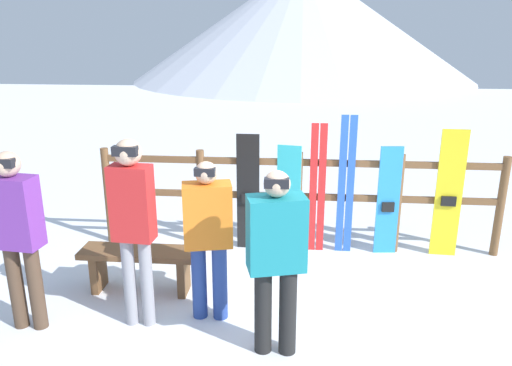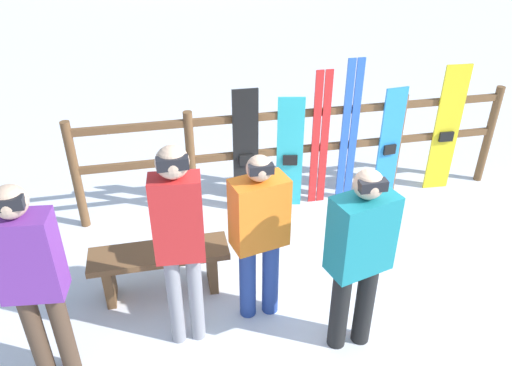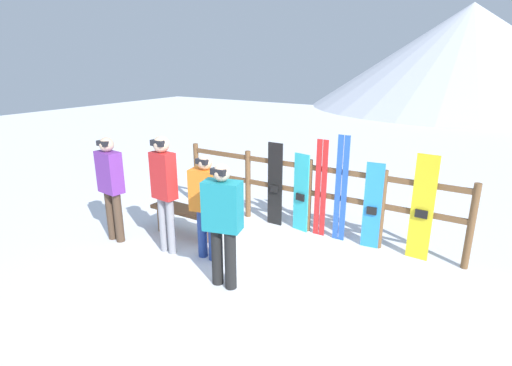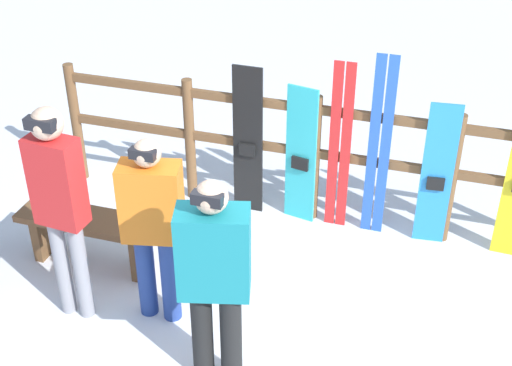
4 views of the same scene
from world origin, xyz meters
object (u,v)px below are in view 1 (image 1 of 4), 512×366
object	(u,v)px
ski_pair_blue	(346,186)
snowboard_blue	(388,201)
person_orange	(208,231)
snowboard_yellow	(449,195)
bench	(140,261)
snowboard_black_stripe	(248,193)
snowboard_cyan	(289,199)
person_teal	(277,253)
ski_pair_red	(318,189)
person_purple	(17,229)
person_red	(133,217)

from	to	relation	value
ski_pair_blue	snowboard_blue	distance (m)	0.55
person_orange	snowboard_yellow	distance (m)	3.11
bench	snowboard_black_stripe	size ratio (longest dim) A/B	0.84
snowboard_black_stripe	ski_pair_blue	bearing A→B (deg)	0.16
person_orange	ski_pair_blue	bearing A→B (deg)	49.44
ski_pair_blue	snowboard_yellow	size ratio (longest dim) A/B	1.09
snowboard_cyan	snowboard_yellow	bearing A→B (deg)	0.01
snowboard_black_stripe	ski_pair_blue	size ratio (longest dim) A/B	0.86
snowboard_blue	snowboard_yellow	size ratio (longest dim) A/B	0.86
person_teal	person_orange	distance (m)	0.82
ski_pair_red	ski_pair_blue	distance (m)	0.35
person_teal	snowboard_blue	size ratio (longest dim) A/B	1.20
ski_pair_blue	snowboard_blue	size ratio (longest dim) A/B	1.27
ski_pair_blue	bench	bearing A→B (deg)	-151.57
person_purple	ski_pair_red	xyz separation A→B (m)	(2.73, 1.96, -0.18)
bench	snowboard_yellow	size ratio (longest dim) A/B	0.78
snowboard_cyan	ski_pair_blue	bearing A→B (deg)	0.29
ski_pair_blue	snowboard_yellow	distance (m)	1.23
bench	person_red	size ratio (longest dim) A/B	0.69
ski_pair_blue	snowboard_blue	world-z (taller)	ski_pair_blue
ski_pair_red	snowboard_cyan	bearing A→B (deg)	-179.42
bench	snowboard_cyan	distance (m)	1.98
snowboard_cyan	ski_pair_blue	xyz separation A→B (m)	(0.70, 0.00, 0.19)
person_purple	person_red	bearing A→B (deg)	7.95
person_purple	ski_pair_blue	distance (m)	3.65
bench	snowboard_black_stripe	bearing A→B (deg)	49.49
bench	person_teal	distance (m)	1.85
person_red	person_orange	world-z (taller)	person_red
bench	person_orange	size ratio (longest dim) A/B	0.79
ski_pair_blue	snowboard_yellow	world-z (taller)	ski_pair_blue
snowboard_cyan	snowboard_yellow	xyz separation A→B (m)	(1.93, 0.00, 0.12)
person_orange	ski_pair_red	world-z (taller)	ski_pair_red
person_purple	snowboard_black_stripe	size ratio (longest dim) A/B	1.15
ski_pair_blue	snowboard_blue	xyz separation A→B (m)	(0.52, -0.00, -0.19)
person_red	person_purple	size ratio (longest dim) A/B	1.06
person_red	ski_pair_blue	bearing A→B (deg)	41.56
person_red	person_teal	xyz separation A→B (m)	(1.30, -0.31, -0.14)
bench	ski_pair_red	bearing A→B (deg)	32.64
person_teal	snowboard_black_stripe	world-z (taller)	person_teal
snowboard_cyan	snowboard_yellow	distance (m)	1.93
person_teal	snowboard_yellow	xyz separation A→B (m)	(1.98, 2.13, -0.15)
person_purple	snowboard_black_stripe	bearing A→B (deg)	46.33
person_purple	snowboard_blue	xyz separation A→B (m)	(3.59, 1.96, -0.32)
bench	snowboard_yellow	world-z (taller)	snowboard_yellow
person_teal	snowboard_black_stripe	size ratio (longest dim) A/B	1.10
person_red	snowboard_yellow	size ratio (longest dim) A/B	1.14
person_purple	person_orange	world-z (taller)	person_purple
ski_pair_blue	person_purple	bearing A→B (deg)	-147.45
snowboard_blue	person_red	bearing A→B (deg)	-144.78
bench	snowboard_black_stripe	distance (m)	1.63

